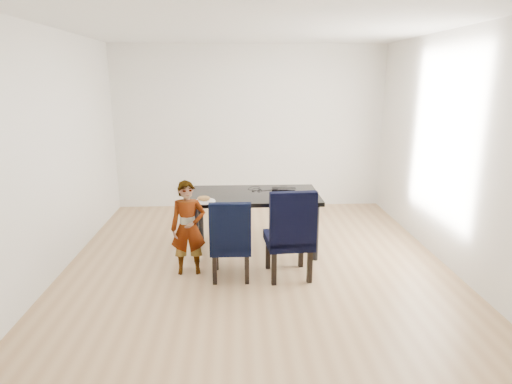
{
  "coord_description": "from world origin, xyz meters",
  "views": [
    {
      "loc": [
        -0.23,
        -4.69,
        2.15
      ],
      "look_at": [
        0.0,
        0.2,
        0.85
      ],
      "focal_mm": 30.0,
      "sensor_mm": 36.0,
      "label": 1
    }
  ],
  "objects_px": {
    "child": "(188,228)",
    "plate": "(205,201)",
    "chair_left": "(231,238)",
    "dining_table": "(255,222)",
    "chair_right": "(289,232)",
    "laptop": "(283,188)"
  },
  "relations": [
    {
      "from": "child",
      "to": "plate",
      "type": "xyz_separation_m",
      "value": [
        0.17,
        0.3,
        0.22
      ]
    },
    {
      "from": "chair_left",
      "to": "plate",
      "type": "distance_m",
      "value": 0.61
    },
    {
      "from": "dining_table",
      "to": "child",
      "type": "relative_size",
      "value": 1.49
    },
    {
      "from": "chair_left",
      "to": "chair_right",
      "type": "relative_size",
      "value": 0.89
    },
    {
      "from": "dining_table",
      "to": "plate",
      "type": "xyz_separation_m",
      "value": [
        -0.6,
        -0.35,
        0.38
      ]
    },
    {
      "from": "dining_table",
      "to": "plate",
      "type": "distance_m",
      "value": 0.8
    },
    {
      "from": "child",
      "to": "plate",
      "type": "bearing_deg",
      "value": 55.83
    },
    {
      "from": "laptop",
      "to": "dining_table",
      "type": "bearing_deg",
      "value": 32.85
    },
    {
      "from": "chair_left",
      "to": "laptop",
      "type": "height_order",
      "value": "chair_left"
    },
    {
      "from": "child",
      "to": "chair_right",
      "type": "bearing_deg",
      "value": -11.25
    },
    {
      "from": "dining_table",
      "to": "child",
      "type": "bearing_deg",
      "value": -139.99
    },
    {
      "from": "dining_table",
      "to": "chair_right",
      "type": "relative_size",
      "value": 1.56
    },
    {
      "from": "chair_left",
      "to": "chair_right",
      "type": "bearing_deg",
      "value": 0.62
    },
    {
      "from": "dining_table",
      "to": "chair_right",
      "type": "bearing_deg",
      "value": -66.63
    },
    {
      "from": "dining_table",
      "to": "chair_right",
      "type": "xyz_separation_m",
      "value": [
        0.34,
        -0.78,
        0.14
      ]
    },
    {
      "from": "dining_table",
      "to": "chair_left",
      "type": "xyz_separation_m",
      "value": [
        -0.3,
        -0.78,
        0.08
      ]
    },
    {
      "from": "child",
      "to": "laptop",
      "type": "bearing_deg",
      "value": 32.42
    },
    {
      "from": "chair_right",
      "to": "laptop",
      "type": "relative_size",
      "value": 3.31
    },
    {
      "from": "chair_right",
      "to": "laptop",
      "type": "height_order",
      "value": "chair_right"
    },
    {
      "from": "chair_right",
      "to": "plate",
      "type": "bearing_deg",
      "value": 150.77
    },
    {
      "from": "child",
      "to": "dining_table",
      "type": "bearing_deg",
      "value": 35.39
    },
    {
      "from": "dining_table",
      "to": "plate",
      "type": "bearing_deg",
      "value": -149.94
    }
  ]
}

